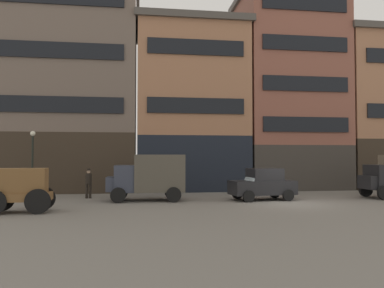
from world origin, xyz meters
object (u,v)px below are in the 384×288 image
at_px(cargo_wagon, 18,187).
at_px(delivery_truck_near, 149,176).
at_px(pedestrian_officer, 88,182).
at_px(fire_hydrant_curbside, 274,188).
at_px(sedan_light, 263,184).
at_px(streetlamp_curbside, 33,154).

relative_size(cargo_wagon, delivery_truck_near, 0.68).
distance_m(pedestrian_officer, fire_hydrant_curbside, 11.95).
relative_size(cargo_wagon, sedan_light, 0.77).
bearing_deg(pedestrian_officer, cargo_wagon, -112.51).
xyz_separation_m(cargo_wagon, delivery_truck_near, (5.93, 3.89, 0.28)).
height_order(cargo_wagon, fire_hydrant_curbside, cargo_wagon).
xyz_separation_m(streetlamp_curbside, fire_hydrant_curbside, (15.52, -0.69, -2.24)).
bearing_deg(streetlamp_curbside, delivery_truck_near, -23.52).
relative_size(delivery_truck_near, streetlamp_curbside, 1.06).
bearing_deg(cargo_wagon, sedan_light, 14.93).
xyz_separation_m(pedestrian_officer, streetlamp_curbside, (-3.60, 1.37, 1.69)).
xyz_separation_m(cargo_wagon, pedestrian_officer, (2.34, 5.65, -0.17)).
distance_m(streetlamp_curbside, fire_hydrant_curbside, 15.70).
xyz_separation_m(delivery_truck_near, fire_hydrant_curbside, (8.33, 2.44, -1.00)).
xyz_separation_m(delivery_truck_near, sedan_light, (6.52, -0.57, -0.51)).
bearing_deg(streetlamp_curbside, cargo_wagon, -79.81).
bearing_deg(sedan_light, fire_hydrant_curbside, 59.05).
height_order(pedestrian_officer, fire_hydrant_curbside, pedestrian_officer).
xyz_separation_m(sedan_light, streetlamp_curbside, (-13.72, 3.70, 1.76)).
bearing_deg(delivery_truck_near, streetlamp_curbside, 156.48).
height_order(cargo_wagon, delivery_truck_near, delivery_truck_near).
bearing_deg(fire_hydrant_curbside, sedan_light, -120.95).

